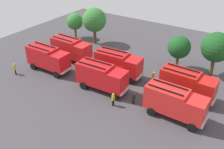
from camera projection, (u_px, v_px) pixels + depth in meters
ground_plane at (112, 83)px, 36.95m from camera, size 56.93×56.93×0.00m
fire_truck_0 at (48, 58)px, 39.23m from camera, size 7.24×2.84×3.88m
fire_truck_1 at (102, 76)px, 34.39m from camera, size 7.30×3.00×3.88m
fire_truck_2 at (175, 102)px, 29.24m from camera, size 7.23×2.83×3.88m
fire_truck_3 at (71, 48)px, 42.28m from camera, size 7.23×2.81×3.88m
fire_truck_4 at (118, 63)px, 37.66m from camera, size 7.34×3.13×3.88m
fire_truck_5 at (187, 83)px, 32.74m from camera, size 7.25×2.88×3.88m
firefighter_0 at (134, 98)px, 32.05m from camera, size 0.47×0.35×1.68m
firefighter_1 at (15, 68)px, 38.68m from camera, size 0.46×0.47×1.74m
firefighter_2 at (113, 99)px, 31.77m from camera, size 0.29×0.43×1.77m
firefighter_3 at (153, 77)px, 36.60m from camera, size 0.48×0.37×1.69m
tree_0 at (75, 22)px, 50.44m from camera, size 3.26×3.26×5.06m
tree_1 at (94, 20)px, 47.26m from camera, size 4.47×4.47×6.93m
tree_2 at (179, 47)px, 38.94m from camera, size 3.52×3.52×5.45m
tree_3 at (216, 47)px, 36.69m from camera, size 4.38×4.38×6.79m
traffic_cone_0 at (82, 52)px, 45.50m from camera, size 0.39×0.39×0.56m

